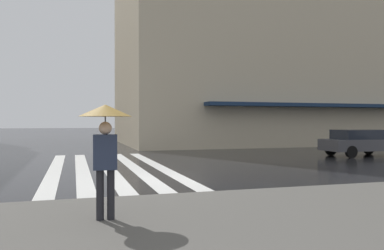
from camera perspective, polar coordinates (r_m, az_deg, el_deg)
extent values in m
plane|color=black|center=(12.40, -2.96, -8.01)|extent=(220.00, 220.00, 0.00)
cube|color=silver|center=(16.35, -5.06, -5.94)|extent=(13.00, 0.50, 0.01)
cube|color=silver|center=(16.18, -8.55, -6.02)|extent=(13.00, 0.50, 0.01)
cube|color=silver|center=(16.07, -12.10, -6.07)|extent=(13.00, 0.50, 0.01)
cube|color=silver|center=(16.01, -15.69, -6.09)|extent=(13.00, 0.50, 0.01)
cube|color=silver|center=(16.03, -19.28, -6.10)|extent=(13.00, 0.50, 0.01)
cube|color=beige|center=(37.66, 12.94, 13.49)|extent=(14.88, 28.60, 20.65)
cube|color=#192D4C|center=(30.00, 20.57, 2.67)|extent=(1.20, 20.02, 0.24)
cube|color=#4C4C51|center=(22.81, 23.29, -2.64)|extent=(1.75, 4.10, 0.60)
cube|color=#232833|center=(22.69, 23.01, -1.26)|extent=(1.54, 2.46, 0.50)
cylinder|color=black|center=(24.26, 24.29, -3.17)|extent=(0.20, 0.62, 0.62)
cylinder|color=black|center=(22.70, 19.53, -3.40)|extent=(0.20, 0.62, 0.62)
cylinder|color=black|center=(21.40, 22.15, -3.64)|extent=(0.20, 0.62, 0.62)
cube|color=#2D3851|center=(6.87, -12.49, -3.87)|extent=(0.28, 0.42, 0.60)
sphere|color=beige|center=(6.85, -12.49, -0.45)|extent=(0.22, 0.22, 0.22)
cylinder|color=#232328|center=(6.96, -11.72, -9.87)|extent=(0.13, 0.13, 0.86)
cylinder|color=#232328|center=(6.97, -13.23, -9.86)|extent=(0.13, 0.13, 0.86)
cone|color=#A57F38|center=(6.86, -12.50, 2.08)|extent=(0.91, 0.91, 0.20)
cylinder|color=#4C4C51|center=(6.86, -12.49, -2.16)|extent=(0.02, 0.02, 0.81)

